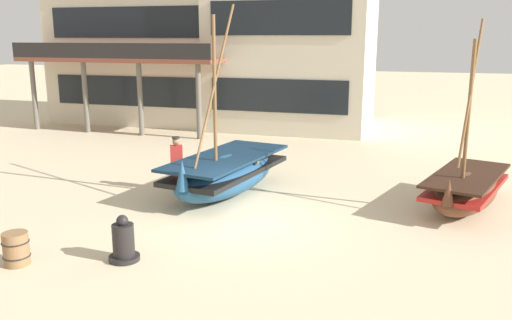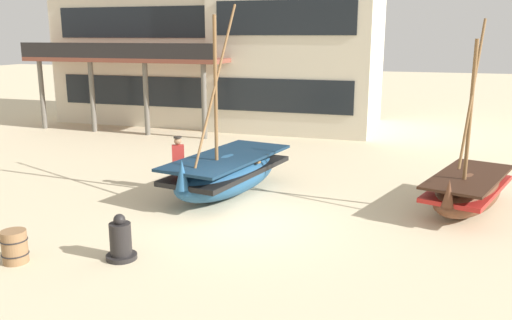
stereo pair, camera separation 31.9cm
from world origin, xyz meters
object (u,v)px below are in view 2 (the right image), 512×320
(fishing_boat_near_left, at_px, (227,173))
(fisherman_by_hull, at_px, (178,164))
(fishing_boat_centre_large, at_px, (467,190))
(harbor_building_main, at_px, (301,20))
(wooden_barrel, at_px, (15,247))
(capstan_winch, at_px, (121,241))
(harbor_building_annex, at_px, (168,55))

(fishing_boat_near_left, bearing_deg, fisherman_by_hull, -174.83)
(fishing_boat_centre_large, height_order, harbor_building_main, harbor_building_main)
(wooden_barrel, distance_m, harbor_building_main, 19.47)
(fisherman_by_hull, xyz_separation_m, capstan_winch, (1.12, -5.06, -0.43))
(harbor_building_annex, bearing_deg, fisherman_by_hull, -61.95)
(fisherman_by_hull, bearing_deg, fishing_boat_centre_large, 4.88)
(fishing_boat_near_left, relative_size, harbor_building_main, 0.51)
(fishing_boat_near_left, height_order, fisherman_by_hull, fishing_boat_near_left)
(capstan_winch, xyz_separation_m, harbor_building_annex, (-8.16, 18.27, 3.16))
(fishing_boat_centre_large, xyz_separation_m, capstan_winch, (-7.17, -5.77, -0.15))
(harbor_building_main, xyz_separation_m, harbor_building_annex, (-7.74, 0.38, -1.84))
(fisherman_by_hull, distance_m, wooden_barrel, 5.99)
(fisherman_by_hull, bearing_deg, harbor_building_annex, 118.05)
(fisherman_by_hull, xyz_separation_m, wooden_barrel, (-0.90, -5.90, -0.48))
(fishing_boat_centre_large, bearing_deg, fishing_boat_near_left, -175.18)
(fishing_boat_centre_large, xyz_separation_m, fisherman_by_hull, (-8.29, -0.71, 0.28))
(fishing_boat_centre_large, distance_m, harbor_building_annex, 20.00)
(capstan_winch, height_order, harbor_building_annex, harbor_building_annex)
(fishing_boat_centre_large, bearing_deg, wooden_barrel, -144.25)
(fishing_boat_near_left, height_order, wooden_barrel, fishing_boat_near_left)
(fishing_boat_centre_large, bearing_deg, fisherman_by_hull, -175.12)
(fishing_boat_near_left, relative_size, wooden_barrel, 7.89)
(capstan_winch, relative_size, harbor_building_main, 0.09)
(harbor_building_main, bearing_deg, fishing_boat_centre_large, -57.98)
(fishing_boat_near_left, bearing_deg, capstan_winch, -94.57)
(fishing_boat_centre_large, xyz_separation_m, harbor_building_annex, (-15.33, 12.50, 3.00))
(fishing_boat_centre_large, height_order, fisherman_by_hull, fishing_boat_centre_large)
(wooden_barrel, xyz_separation_m, harbor_building_annex, (-6.14, 19.11, 3.21))
(fishing_boat_near_left, relative_size, capstan_winch, 5.49)
(fishing_boat_near_left, distance_m, harbor_building_annex, 15.90)
(fishing_boat_near_left, distance_m, harbor_building_main, 13.58)
(fishing_boat_centre_large, distance_m, fisherman_by_hull, 8.32)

